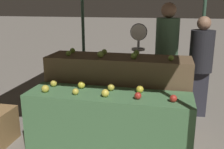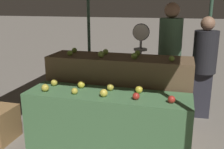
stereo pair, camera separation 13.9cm
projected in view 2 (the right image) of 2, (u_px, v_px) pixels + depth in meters
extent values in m
cylinder|color=#33513D|center=(89.00, 30.00, 6.08)|extent=(0.07, 0.07, 2.36)
cylinder|color=#33513D|center=(209.00, 33.00, 5.42)|extent=(0.07, 0.07, 2.36)
cube|color=#4C7A4C|center=(107.00, 124.00, 3.14)|extent=(1.93, 0.55, 0.77)
cube|color=brown|center=(119.00, 95.00, 3.66)|extent=(1.93, 0.55, 1.09)
sphere|color=gold|center=(45.00, 88.00, 3.11)|extent=(0.09, 0.09, 0.09)
sphere|color=gold|center=(75.00, 91.00, 3.02)|extent=(0.08, 0.08, 0.08)
sphere|color=yellow|center=(104.00, 93.00, 2.93)|extent=(0.09, 0.09, 0.09)
sphere|color=#B72D23|center=(136.00, 96.00, 2.84)|extent=(0.08, 0.08, 0.08)
sphere|color=#B72D23|center=(172.00, 99.00, 2.75)|extent=(0.08, 0.08, 0.08)
sphere|color=gold|center=(54.00, 83.00, 3.32)|extent=(0.08, 0.08, 0.08)
sphere|color=gold|center=(81.00, 85.00, 3.23)|extent=(0.09, 0.09, 0.09)
sphere|color=gold|center=(110.00, 87.00, 3.14)|extent=(0.08, 0.08, 0.08)
sphere|color=gold|center=(139.00, 90.00, 3.05)|extent=(0.09, 0.09, 0.09)
sphere|color=#7AA338|center=(70.00, 53.00, 3.57)|extent=(0.07, 0.07, 0.07)
sphere|color=#8EB247|center=(101.00, 54.00, 3.45)|extent=(0.09, 0.09, 0.09)
sphere|color=#7AA338|center=(134.00, 56.00, 3.34)|extent=(0.08, 0.08, 0.08)
sphere|color=#84AD3D|center=(172.00, 59.00, 3.23)|extent=(0.07, 0.07, 0.07)
sphere|color=#7AA338|center=(74.00, 50.00, 3.77)|extent=(0.08, 0.08, 0.08)
sphere|color=#8EB247|center=(106.00, 52.00, 3.65)|extent=(0.08, 0.08, 0.08)
sphere|color=#7AA338|center=(137.00, 53.00, 3.56)|extent=(0.08, 0.08, 0.08)
cylinder|color=#99999E|center=(140.00, 76.00, 4.06)|extent=(0.04, 0.04, 1.39)
cylinder|color=black|center=(141.00, 32.00, 3.88)|extent=(0.25, 0.01, 0.25)
cylinder|color=silver|center=(141.00, 32.00, 3.87)|extent=(0.24, 0.02, 0.24)
cylinder|color=#99999E|center=(141.00, 45.00, 3.92)|extent=(0.01, 0.01, 0.14)
cylinder|color=#99999E|center=(140.00, 49.00, 3.94)|extent=(0.20, 0.20, 0.03)
cube|color=#2D2D38|center=(167.00, 89.00, 4.33)|extent=(0.30, 0.21, 0.83)
cylinder|color=#476B4C|center=(170.00, 42.00, 4.12)|extent=(0.42, 0.42, 0.73)
sphere|color=#936B51|center=(172.00, 10.00, 3.99)|extent=(0.24, 0.24, 0.24)
cube|color=#2D2D38|center=(201.00, 95.00, 4.18)|extent=(0.28, 0.18, 0.74)
cylinder|color=#232328|center=(205.00, 52.00, 4.00)|extent=(0.38, 0.38, 0.64)
sphere|color=#936B51|center=(208.00, 24.00, 3.88)|extent=(0.21, 0.21, 0.21)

